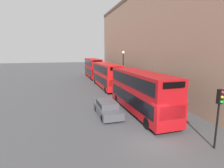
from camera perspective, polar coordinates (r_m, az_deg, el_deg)
name	(u,v)px	position (r m, az deg, el deg)	size (l,w,h in m)	color
ground_plane	(155,142)	(13.11, 13.82, -17.90)	(200.00, 200.00, 0.00)	#424244
bus_leading	(140,90)	(17.94, 9.09, -2.02)	(2.59, 11.03, 4.23)	#A80F14
bus_second_in_queue	(106,74)	(30.52, -1.92, 3.19)	(2.59, 11.49, 4.21)	red
bus_third_in_queue	(93,67)	(42.72, -6.22, 5.44)	(2.59, 10.57, 4.57)	#B20C0F
car_dark_sedan	(107,108)	(17.33, -1.55, -7.76)	(1.89, 4.61, 1.42)	#47474C
traffic_light	(219,107)	(12.76, 31.57, -6.35)	(0.30, 0.36, 3.91)	black
street_lamp	(123,67)	(27.21, 3.67, 5.63)	(0.44, 0.44, 6.30)	black
pedestrian	(105,76)	(40.04, -2.34, 2.63)	(0.36, 0.36, 1.63)	#26262D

